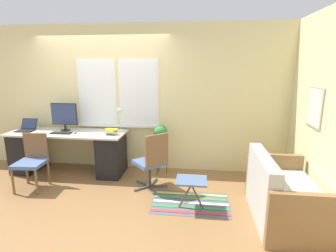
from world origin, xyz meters
name	(u,v)px	position (x,y,z in m)	size (l,w,h in m)	color
ground_plane	(93,181)	(0.00, 0.00, 0.00)	(14.00, 14.00, 0.00)	olive
wall_back_with_window	(106,98)	(0.01, 0.78, 1.35)	(9.00, 0.12, 2.70)	beige
wall_right_with_picture	(311,108)	(3.43, 0.00, 1.35)	(0.08, 9.00, 2.70)	beige
desk	(69,151)	(-0.60, 0.35, 0.42)	(2.13, 0.70, 0.77)	beige
laptop	(27,128)	(-1.40, 0.36, 0.82)	(0.30, 0.30, 0.21)	black
monitor	(64,115)	(-0.68, 0.46, 1.06)	(0.49, 0.17, 0.51)	black
keyboard	(61,133)	(-0.65, 0.25, 0.78)	(0.36, 0.14, 0.02)	black
mouse	(75,133)	(-0.39, 0.26, 0.79)	(0.04, 0.07, 0.04)	slate
desk_lamp	(120,114)	(0.35, 0.57, 1.10)	(0.15, 0.15, 0.44)	white
book_stack	(111,132)	(0.27, 0.29, 0.83)	(0.22, 0.18, 0.10)	#2851B2
desk_chair_wooden	(32,160)	(-0.86, -0.33, 0.48)	(0.46, 0.47, 0.88)	brown
office_chair_swivel	(152,161)	(1.07, -0.15, 0.48)	(0.61, 0.61, 0.94)	#47474C
couch_loveseat	(283,197)	(2.90, -0.78, 0.30)	(0.79, 1.33, 0.85)	beige
plant_stand	(161,148)	(1.11, 0.48, 0.50)	(0.25, 0.25, 0.57)	#333338
potted_plant	(161,133)	(1.11, 0.48, 0.77)	(0.25, 0.25, 0.36)	#514C47
floor_rug_striped	(191,203)	(1.71, -0.54, 0.00)	(1.12, 0.72, 0.01)	#565B6B
folding_stool	(191,182)	(1.72, -0.68, 0.39)	(0.42, 0.36, 0.44)	slate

